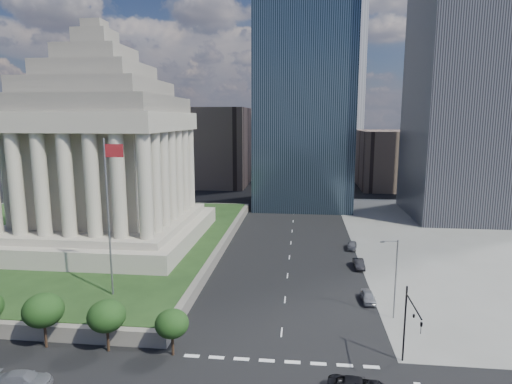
# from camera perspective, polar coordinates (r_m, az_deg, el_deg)

# --- Properties ---
(ground) EXTENTS (500.00, 500.00, 0.00)m
(ground) POSITION_cam_1_polar(r_m,az_deg,el_deg) (128.06, 5.26, -1.17)
(ground) COLOR black
(ground) RESTS_ON ground
(plaza_terrace) EXTENTS (66.00, 70.00, 1.80)m
(plaza_terrace) POSITION_cam_1_polar(r_m,az_deg,el_deg) (92.18, -24.81, -5.82)
(plaza_terrace) COLOR #615B53
(plaza_terrace) RESTS_ON ground
(plaza_lawn) EXTENTS (64.00, 68.00, 0.10)m
(plaza_lawn) POSITION_cam_1_polar(r_m,az_deg,el_deg) (91.94, -24.86, -5.25)
(plaza_lawn) COLOR #1D3515
(plaza_lawn) RESTS_ON plaza_terrace
(war_memorial) EXTENTS (34.00, 34.00, 39.00)m
(war_memorial) POSITION_cam_1_polar(r_m,az_deg,el_deg) (82.12, -19.93, 7.21)
(war_memorial) COLOR #ABA690
(war_memorial) RESTS_ON plaza_lawn
(flagpole) EXTENTS (2.52, 0.24, 20.00)m
(flagpole) POSITION_cam_1_polar(r_m,az_deg,el_deg) (56.29, -19.00, -2.18)
(flagpole) COLOR slate
(flagpole) RESTS_ON plaza_lawn
(midrise_glass) EXTENTS (26.00, 26.00, 60.00)m
(midrise_glass) POSITION_cam_1_polar(r_m,az_deg,el_deg) (120.85, 6.41, 12.46)
(midrise_glass) COLOR black
(midrise_glass) RESTS_ON ground
(highrise_ne) EXTENTS (26.00, 28.00, 100.00)m
(highrise_ne) POSITION_cam_1_polar(r_m,az_deg,el_deg) (120.47, 27.46, 21.08)
(highrise_ne) COLOR black
(highrise_ne) RESTS_ON ground
(building_filler_ne) EXTENTS (20.00, 30.00, 20.00)m
(building_filler_ne) POSITION_cam_1_polar(r_m,az_deg,el_deg) (159.20, 17.16, 4.22)
(building_filler_ne) COLOR #503D37
(building_filler_ne) RESTS_ON ground
(building_filler_nw) EXTENTS (24.00, 30.00, 28.00)m
(building_filler_nw) POSITION_cam_1_polar(r_m,az_deg,el_deg) (159.32, -5.36, 6.06)
(building_filler_nw) COLOR #503D37
(building_filler_nw) RESTS_ON ground
(traffic_signal_ne) EXTENTS (0.30, 5.74, 8.00)m
(traffic_signal_ne) POSITION_cam_1_polar(r_m,az_deg,el_deg) (44.99, 19.83, -15.84)
(traffic_signal_ne) COLOR black
(traffic_signal_ne) RESTS_ON ground
(street_lamp_north) EXTENTS (2.13, 0.22, 10.00)m
(street_lamp_north) POSITION_cam_1_polar(r_m,az_deg,el_deg) (55.18, 17.97, -10.42)
(street_lamp_north) COLOR slate
(street_lamp_north) RESTS_ON ground
(suv_grey) EXTENTS (5.32, 2.80, 1.47)m
(suv_grey) POSITION_cam_1_polar(r_m,az_deg,el_deg) (47.61, -28.60, -21.13)
(suv_grey) COLOR slate
(suv_grey) RESTS_ON ground
(parked_sedan_near) EXTENTS (4.28, 1.85, 1.44)m
(parked_sedan_near) POSITION_cam_1_polar(r_m,az_deg,el_deg) (60.76, 14.71, -13.35)
(parked_sedan_near) COLOR gray
(parked_sedan_near) RESTS_ON ground
(parked_sedan_mid) EXTENTS (4.45, 1.64, 1.45)m
(parked_sedan_mid) POSITION_cam_1_polar(r_m,az_deg,el_deg) (73.01, 13.55, -9.30)
(parked_sedan_mid) COLOR black
(parked_sedan_mid) RESTS_ON ground
(parked_sedan_far) EXTENTS (2.41, 4.51, 1.46)m
(parked_sedan_far) POSITION_cam_1_polar(r_m,az_deg,el_deg) (82.87, 12.66, -6.95)
(parked_sedan_far) COLOR #585960
(parked_sedan_far) RESTS_ON ground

